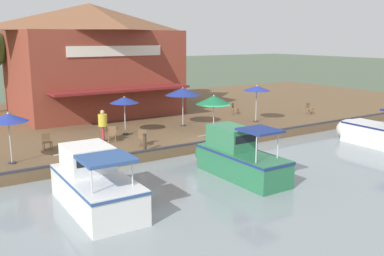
{
  "coord_description": "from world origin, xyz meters",
  "views": [
    {
      "loc": [
        19.0,
        -14.42,
        6.36
      ],
      "look_at": [
        -1.0,
        -1.36,
        1.3
      ],
      "focal_mm": 40.0,
      "sensor_mm": 36.0,
      "label": 1
    }
  ],
  "objects_px": {
    "cafe_chair_facing_river": "(47,141)",
    "cafe_chair_beside_entrance": "(103,124)",
    "mooring_post": "(145,142)",
    "patio_umbrella_far_corner": "(214,100)",
    "motorboat_nearest_quay": "(376,134)",
    "patio_umbrella_mid_patio_right": "(124,100)",
    "patio_umbrella_mid_patio_left": "(8,118)",
    "cafe_chair_mid_patio": "(309,108)",
    "waterfront_restaurant": "(92,58)",
    "person_mid_patio": "(103,122)",
    "patio_umbrella_back_row": "(257,88)",
    "tree_upstream_bank": "(156,51)",
    "cafe_chair_far_corner_seat": "(142,137)",
    "cafe_chair_under_first_umbrella": "(112,133)",
    "motorboat_far_downstream": "(234,157)",
    "motorboat_distant_upstream": "(91,183)",
    "cafe_chair_back_row_seat": "(234,108)",
    "patio_umbrella_by_entrance": "(183,92)"
  },
  "relations": [
    {
      "from": "cafe_chair_back_row_seat",
      "to": "cafe_chair_beside_entrance",
      "type": "bearing_deg",
      "value": -87.49
    },
    {
      "from": "patio_umbrella_back_row",
      "to": "mooring_post",
      "type": "distance_m",
      "value": 10.61
    },
    {
      "from": "mooring_post",
      "to": "patio_umbrella_back_row",
      "type": "bearing_deg",
      "value": 105.42
    },
    {
      "from": "cafe_chair_back_row_seat",
      "to": "motorboat_nearest_quay",
      "type": "height_order",
      "value": "motorboat_nearest_quay"
    },
    {
      "from": "cafe_chair_beside_entrance",
      "to": "motorboat_distant_upstream",
      "type": "xyz_separation_m",
      "value": [
        9.75,
        -4.38,
        -0.15
      ]
    },
    {
      "from": "patio_umbrella_mid_patio_left",
      "to": "patio_umbrella_by_entrance",
      "type": "bearing_deg",
      "value": 104.85
    },
    {
      "from": "cafe_chair_facing_river",
      "to": "cafe_chair_beside_entrance",
      "type": "bearing_deg",
      "value": 121.19
    },
    {
      "from": "cafe_chair_far_corner_seat",
      "to": "cafe_chair_under_first_umbrella",
      "type": "height_order",
      "value": "same"
    },
    {
      "from": "patio_umbrella_back_row",
      "to": "cafe_chair_back_row_seat",
      "type": "xyz_separation_m",
      "value": [
        -3.23,
        0.63,
        -1.86
      ]
    },
    {
      "from": "tree_upstream_bank",
      "to": "mooring_post",
      "type": "bearing_deg",
      "value": -30.47
    },
    {
      "from": "patio_umbrella_mid_patio_left",
      "to": "cafe_chair_mid_patio",
      "type": "relative_size",
      "value": 2.84
    },
    {
      "from": "motorboat_nearest_quay",
      "to": "mooring_post",
      "type": "relative_size",
      "value": 6.37
    },
    {
      "from": "cafe_chair_far_corner_seat",
      "to": "cafe_chair_beside_entrance",
      "type": "height_order",
      "value": "same"
    },
    {
      "from": "person_mid_patio",
      "to": "mooring_post",
      "type": "xyz_separation_m",
      "value": [
        3.18,
        1.01,
        -0.67
      ]
    },
    {
      "from": "cafe_chair_mid_patio",
      "to": "cafe_chair_beside_entrance",
      "type": "distance_m",
      "value": 15.85
    },
    {
      "from": "motorboat_nearest_quay",
      "to": "patio_umbrella_mid_patio_right",
      "type": "bearing_deg",
      "value": -125.6
    },
    {
      "from": "patio_umbrella_mid_patio_right",
      "to": "tree_upstream_bank",
      "type": "relative_size",
      "value": 0.38
    },
    {
      "from": "patio_umbrella_mid_patio_left",
      "to": "cafe_chair_beside_entrance",
      "type": "xyz_separation_m",
      "value": [
        -4.2,
        6.19,
        -1.69
      ]
    },
    {
      "from": "patio_umbrella_mid_patio_right",
      "to": "motorboat_distant_upstream",
      "type": "relative_size",
      "value": 0.4
    },
    {
      "from": "waterfront_restaurant",
      "to": "mooring_post",
      "type": "xyz_separation_m",
      "value": [
        13.17,
        -2.16,
        -3.78
      ]
    },
    {
      "from": "waterfront_restaurant",
      "to": "tree_upstream_bank",
      "type": "height_order",
      "value": "waterfront_restaurant"
    },
    {
      "from": "cafe_chair_beside_entrance",
      "to": "motorboat_far_downstream",
      "type": "bearing_deg",
      "value": 14.18
    },
    {
      "from": "patio_umbrella_mid_patio_right",
      "to": "cafe_chair_facing_river",
      "type": "relative_size",
      "value": 2.76
    },
    {
      "from": "person_mid_patio",
      "to": "motorboat_far_downstream",
      "type": "distance_m",
      "value": 8.32
    },
    {
      "from": "patio_umbrella_back_row",
      "to": "patio_umbrella_mid_patio_right",
      "type": "xyz_separation_m",
      "value": [
        -1.27,
        -9.33,
        -0.23
      ]
    },
    {
      "from": "patio_umbrella_back_row",
      "to": "cafe_chair_facing_river",
      "type": "distance_m",
      "value": 14.39
    },
    {
      "from": "patio_umbrella_mid_patio_left",
      "to": "motorboat_nearest_quay",
      "type": "xyz_separation_m",
      "value": [
        5.98,
        19.16,
        -1.98
      ]
    },
    {
      "from": "cafe_chair_far_corner_seat",
      "to": "cafe_chair_under_first_umbrella",
      "type": "distance_m",
      "value": 2.03
    },
    {
      "from": "patio_umbrella_back_row",
      "to": "patio_umbrella_by_entrance",
      "type": "relative_size",
      "value": 0.99
    },
    {
      "from": "cafe_chair_under_first_umbrella",
      "to": "motorboat_far_downstream",
      "type": "distance_m",
      "value": 7.78
    },
    {
      "from": "patio_umbrella_by_entrance",
      "to": "motorboat_distant_upstream",
      "type": "distance_m",
      "value": 12.9
    },
    {
      "from": "patio_umbrella_far_corner",
      "to": "cafe_chair_under_first_umbrella",
      "type": "distance_m",
      "value": 6.33
    },
    {
      "from": "cafe_chair_mid_patio",
      "to": "cafe_chair_far_corner_seat",
      "type": "bearing_deg",
      "value": -83.07
    },
    {
      "from": "cafe_chair_facing_river",
      "to": "motorboat_far_downstream",
      "type": "relative_size",
      "value": 0.15
    },
    {
      "from": "patio_umbrella_back_row",
      "to": "motorboat_nearest_quay",
      "type": "relative_size",
      "value": 0.45
    },
    {
      "from": "cafe_chair_under_first_umbrella",
      "to": "cafe_chair_beside_entrance",
      "type": "height_order",
      "value": "same"
    },
    {
      "from": "motorboat_nearest_quay",
      "to": "cafe_chair_mid_patio",
      "type": "bearing_deg",
      "value": 160.59
    },
    {
      "from": "cafe_chair_beside_entrance",
      "to": "person_mid_patio",
      "type": "xyz_separation_m",
      "value": [
        2.35,
        -0.95,
        0.65
      ]
    },
    {
      "from": "waterfront_restaurant",
      "to": "patio_umbrella_by_entrance",
      "type": "xyz_separation_m",
      "value": [
        8.85,
        2.86,
        -1.94
      ]
    },
    {
      "from": "person_mid_patio",
      "to": "motorboat_distant_upstream",
      "type": "distance_m",
      "value": 8.2
    },
    {
      "from": "patio_umbrella_back_row",
      "to": "cafe_chair_mid_patio",
      "type": "xyz_separation_m",
      "value": [
        -0.12,
        5.5,
        -1.86
      ]
    },
    {
      "from": "waterfront_restaurant",
      "to": "patio_umbrella_far_corner",
      "type": "bearing_deg",
      "value": 14.61
    },
    {
      "from": "patio_umbrella_mid_patio_right",
      "to": "cafe_chair_far_corner_seat",
      "type": "distance_m",
      "value": 3.43
    },
    {
      "from": "waterfront_restaurant",
      "to": "tree_upstream_bank",
      "type": "bearing_deg",
      "value": 114.51
    },
    {
      "from": "cafe_chair_facing_river",
      "to": "motorboat_nearest_quay",
      "type": "height_order",
      "value": "motorboat_nearest_quay"
    },
    {
      "from": "cafe_chair_mid_patio",
      "to": "cafe_chair_far_corner_seat",
      "type": "distance_m",
      "value": 15.28
    },
    {
      "from": "person_mid_patio",
      "to": "motorboat_far_downstream",
      "type": "bearing_deg",
      "value": 24.59
    },
    {
      "from": "mooring_post",
      "to": "patio_umbrella_far_corner",
      "type": "bearing_deg",
      "value": 102.93
    },
    {
      "from": "patio_umbrella_mid_patio_left",
      "to": "tree_upstream_bank",
      "type": "distance_m",
      "value": 22.31
    },
    {
      "from": "cafe_chair_mid_patio",
      "to": "cafe_chair_beside_entrance",
      "type": "xyz_separation_m",
      "value": [
        -2.63,
        -15.63,
        0.0
      ]
    }
  ]
}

